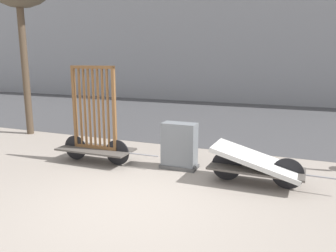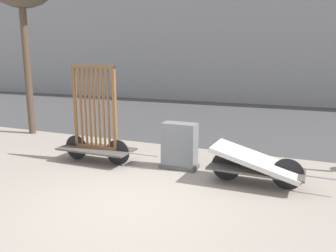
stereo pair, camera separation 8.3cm
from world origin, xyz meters
The scene contains 6 objects.
ground_plane centered at (0.00, 0.00, 0.00)m, with size 60.00×60.00×0.00m, color gray.
road_strip centered at (0.00, 8.68, 0.00)m, with size 56.00×9.85×0.01m.
building_facade centered at (0.00, 15.61, 4.90)m, with size 48.00×4.00×9.80m.
bike_cart_with_bedframe centered at (-1.81, 1.67, 0.69)m, with size 2.47×0.79×2.23m.
bike_cart_with_mattress centered at (1.82, 1.67, 0.42)m, with size 2.47×0.87×0.74m.
utility_cabinet centered at (0.13, 2.01, 0.47)m, with size 0.81×0.42×1.02m.
Camera 1 is at (2.54, -4.49, 2.35)m, focal length 35.00 mm.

